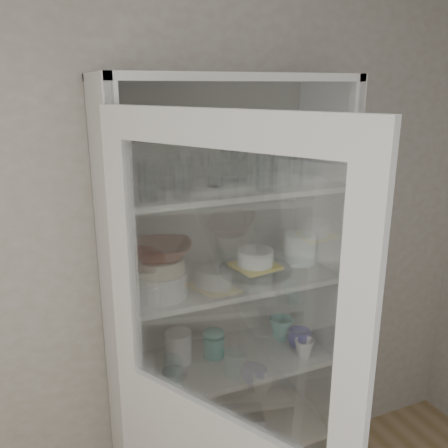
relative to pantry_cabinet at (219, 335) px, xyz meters
name	(u,v)px	position (x,y,z in m)	size (l,w,h in m)	color
wall_back	(164,257)	(-0.20, 0.16, 0.36)	(3.60, 0.02, 2.60)	#A89E90
pantry_cabinet	(219,335)	(0.00, 0.00, 0.00)	(1.00, 0.45, 2.10)	silver
tumbler_0	(147,183)	(-0.36, -0.21, 0.79)	(0.07, 0.07, 0.13)	silver
tumbler_1	(154,179)	(-0.33, -0.18, 0.79)	(0.07, 0.07, 0.15)	silver
tumbler_2	(182,181)	(-0.23, -0.23, 0.79)	(0.07, 0.07, 0.13)	silver
tumbler_3	(266,173)	(0.11, -0.21, 0.79)	(0.07, 0.07, 0.14)	silver
tumbler_4	(283,171)	(0.21, -0.18, 0.78)	(0.06, 0.06, 0.13)	silver
tumbler_5	(264,171)	(0.12, -0.18, 0.79)	(0.07, 0.07, 0.14)	silver
tumbler_6	(294,167)	(0.26, -0.17, 0.80)	(0.08, 0.08, 0.15)	silver
tumbler_7	(168,173)	(-0.23, -0.04, 0.79)	(0.07, 0.07, 0.13)	silver
tumbler_8	(185,173)	(-0.16, -0.05, 0.78)	(0.06, 0.06, 0.13)	silver
tumbler_9	(215,171)	(-0.04, -0.07, 0.78)	(0.06, 0.06, 0.13)	silver
goblet_0	(173,167)	(-0.19, 0.03, 0.80)	(0.07, 0.07, 0.15)	silver
goblet_1	(230,159)	(0.07, 0.02, 0.81)	(0.08, 0.08, 0.19)	silver
goblet_2	(239,161)	(0.10, 0.01, 0.81)	(0.08, 0.08, 0.17)	silver
goblet_3	(296,157)	(0.41, 0.05, 0.80)	(0.07, 0.07, 0.15)	silver
plate_stack_front	(161,284)	(-0.30, -0.15, 0.37)	(0.21, 0.21, 0.10)	white
plate_stack_back	(150,267)	(-0.30, 0.05, 0.37)	(0.22, 0.22, 0.10)	white
cream_bowl	(160,265)	(-0.30, -0.15, 0.45)	(0.19, 0.19, 0.06)	beige
terracotta_bowl	(160,251)	(-0.30, -0.15, 0.51)	(0.25, 0.25, 0.06)	#572217
glass_platter	(255,269)	(0.15, -0.07, 0.33)	(0.32, 0.32, 0.02)	silver
yellow_trivet	(255,266)	(0.15, -0.07, 0.35)	(0.18, 0.18, 0.01)	gold
white_ramekin	(255,257)	(0.15, -0.07, 0.39)	(0.16, 0.16, 0.07)	white
grey_bowl_stack	(300,248)	(0.39, -0.05, 0.39)	(0.14, 0.14, 0.14)	silver
mug_blue	(299,339)	(0.36, -0.12, -0.04)	(0.11, 0.11, 0.09)	#1E2095
mug_teal	(281,328)	(0.32, -0.02, -0.03)	(0.12, 0.12, 0.11)	teal
mug_white	(304,348)	(0.34, -0.20, -0.04)	(0.09, 0.09, 0.08)	white
teal_jar	(214,344)	(-0.04, -0.03, -0.02)	(0.10, 0.10, 0.12)	teal
measuring_cups	(172,375)	(-0.27, -0.13, -0.06)	(0.09, 0.09, 0.04)	#B0AEBC
white_canister	(179,347)	(-0.20, -0.01, -0.01)	(0.12, 0.12, 0.14)	white
cream_dish	(220,431)	(-0.04, -0.10, -0.44)	(0.23, 0.23, 0.07)	beige
tin_box	(241,418)	(0.10, -0.05, -0.45)	(0.21, 0.15, 0.06)	#9A9AA7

